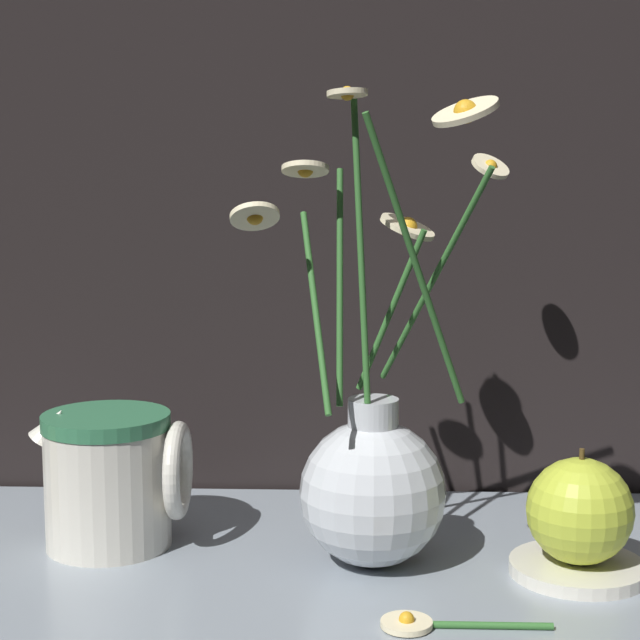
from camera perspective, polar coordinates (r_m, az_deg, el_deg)
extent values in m
plane|color=black|center=(0.89, -1.19, -13.24)|extent=(6.00, 6.00, 0.00)
cube|color=gray|center=(0.89, -1.19, -12.88)|extent=(0.88, 0.36, 0.01)
sphere|color=silver|center=(0.85, 2.82, -9.19)|extent=(0.12, 0.12, 0.12)
cylinder|color=silver|center=(0.84, 2.85, -5.30)|extent=(0.04, 0.04, 0.03)
cylinder|color=#336B2D|center=(0.81, -0.24, 0.55)|extent=(0.03, 0.09, 0.15)
cylinder|color=beige|center=(0.80, -3.50, 5.54)|extent=(0.04, 0.04, 0.02)
sphere|color=gold|center=(0.80, -3.50, 5.54)|extent=(0.01, 0.01, 0.01)
cylinder|color=#336B2D|center=(0.81, 2.18, 3.74)|extent=(0.02, 0.03, 0.23)
cylinder|color=beige|center=(0.80, 1.47, 11.99)|extent=(0.04, 0.04, 0.01)
sphere|color=gold|center=(0.80, 1.47, 11.99)|extent=(0.01, 0.01, 0.01)
cylinder|color=#336B2D|center=(0.82, 1.06, 1.84)|extent=(0.01, 0.06, 0.18)
cylinder|color=beige|center=(0.81, -0.79, 8.05)|extent=(0.04, 0.04, 0.01)
sphere|color=gold|center=(0.81, -0.79, 8.05)|extent=(0.01, 0.01, 0.01)
cylinder|color=#336B2D|center=(0.85, 3.79, 0.46)|extent=(0.06, 0.03, 0.13)
cylinder|color=beige|center=(0.86, 4.69, 4.97)|extent=(0.06, 0.06, 0.02)
sphere|color=gold|center=(0.86, 4.69, 4.97)|extent=(0.02, 0.02, 0.02)
cylinder|color=#336B2D|center=(0.86, 6.07, 2.17)|extent=(0.08, 0.10, 0.18)
cylinder|color=beige|center=(0.90, 9.08, 8.09)|extent=(0.04, 0.04, 0.02)
sphere|color=gold|center=(0.90, 9.08, 8.09)|extent=(0.01, 0.01, 0.01)
cylinder|color=#336B2D|center=(0.78, 5.15, 2.93)|extent=(0.08, 0.07, 0.22)
cylinder|color=beige|center=(0.74, 7.77, 10.96)|extent=(0.06, 0.06, 0.02)
sphere|color=gold|center=(0.74, 7.77, 10.96)|extent=(0.02, 0.02, 0.02)
cylinder|color=beige|center=(0.91, -11.26, -8.37)|extent=(0.10, 0.10, 0.11)
cylinder|color=#33724C|center=(0.90, -11.35, -5.31)|extent=(0.11, 0.11, 0.01)
torus|color=beige|center=(0.89, -7.58, -7.95)|extent=(0.01, 0.08, 0.08)
cone|color=beige|center=(0.91, -14.05, -5.47)|extent=(0.04, 0.03, 0.04)
cylinder|color=silver|center=(0.87, 13.58, -12.74)|extent=(0.11, 0.11, 0.01)
sphere|color=#B7C638|center=(0.86, 13.69, -9.86)|extent=(0.08, 0.08, 0.08)
cylinder|color=#4C3819|center=(0.84, 13.80, -6.95)|extent=(0.00, 0.00, 0.01)
cylinder|color=#336B2D|center=(0.77, 8.52, -15.80)|extent=(0.10, 0.01, 0.01)
cylinder|color=beige|center=(0.76, 4.64, -15.83)|extent=(0.04, 0.04, 0.00)
sphere|color=gold|center=(0.76, 4.64, -15.62)|extent=(0.01, 0.01, 0.01)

